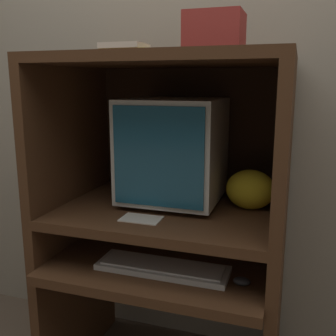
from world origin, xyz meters
The scene contains 11 objects.
wall_back centered at (0.00, 0.69, 1.30)m, with size 6.00×0.06×2.60m.
desk_base centered at (0.00, 0.27, 0.38)m, with size 0.90×0.68×0.60m.
desk_monitor_shelf centered at (0.00, 0.31, 0.74)m, with size 0.90×0.63×0.19m.
hutch_upper centered at (0.00, 0.35, 1.17)m, with size 0.90×0.63×0.58m.
crt_monitor centered at (0.00, 0.38, 1.00)m, with size 0.38×0.38×0.42m.
keyboard centered at (0.04, 0.14, 0.61)m, with size 0.48×0.15×0.03m.
mouse centered at (0.32, 0.13, 0.61)m, with size 0.06×0.04×0.03m.
snack_bag centered at (0.31, 0.39, 0.86)m, with size 0.19×0.14×0.15m.
book_stack centered at (-0.18, 0.34, 1.39)m, with size 0.18×0.14×0.05m.
paper_card centered at (-0.05, 0.14, 0.79)m, with size 0.14×0.09×0.00m.
storage_box centered at (0.18, 0.28, 1.43)m, with size 0.19×0.16×0.13m.
Camera 1 is at (0.47, -1.09, 1.27)m, focal length 42.00 mm.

